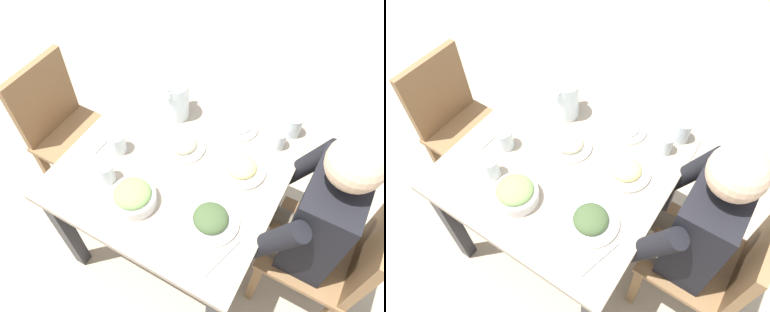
% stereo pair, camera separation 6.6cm
% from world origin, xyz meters
% --- Properties ---
extents(ground_plane, '(8.00, 8.00, 0.00)m').
position_xyz_m(ground_plane, '(0.00, 0.00, 0.00)').
color(ground_plane, tan).
extents(dining_table, '(0.91, 0.91, 0.72)m').
position_xyz_m(dining_table, '(0.00, 0.00, 0.60)').
color(dining_table, gray).
rests_on(dining_table, ground_plane).
extents(chair_near, '(0.40, 0.40, 0.87)m').
position_xyz_m(chair_near, '(0.04, -0.74, 0.49)').
color(chair_near, olive).
rests_on(chair_near, ground_plane).
extents(chair_far, '(0.40, 0.40, 0.87)m').
position_xyz_m(chair_far, '(0.03, 0.74, 0.49)').
color(chair_far, olive).
rests_on(chair_far, ground_plane).
extents(diner_near, '(0.48, 0.53, 1.17)m').
position_xyz_m(diner_near, '(0.04, -0.54, 0.64)').
color(diner_near, black).
rests_on(diner_near, ground_plane).
extents(water_pitcher, '(0.16, 0.12, 0.19)m').
position_xyz_m(water_pitcher, '(0.24, 0.15, 0.81)').
color(water_pitcher, silver).
rests_on(water_pitcher, dining_table).
extents(salad_bowl, '(0.18, 0.18, 0.09)m').
position_xyz_m(salad_bowl, '(-0.26, 0.05, 0.76)').
color(salad_bowl, white).
rests_on(salad_bowl, dining_table).
extents(plate_fries, '(0.21, 0.21, 0.05)m').
position_xyz_m(plate_fries, '(0.09, -0.25, 0.74)').
color(plate_fries, white).
rests_on(plate_fries, dining_table).
extents(plate_dolmas, '(0.22, 0.22, 0.06)m').
position_xyz_m(plate_dolmas, '(-0.19, -0.26, 0.74)').
color(plate_dolmas, white).
rests_on(plate_dolmas, dining_table).
extents(plate_beans, '(0.20, 0.20, 0.06)m').
position_xyz_m(plate_beans, '(0.08, 0.02, 0.74)').
color(plate_beans, white).
rests_on(plate_beans, dining_table).
extents(plate_yoghurt, '(0.18, 0.18, 0.06)m').
position_xyz_m(plate_yoghurt, '(0.30, -0.14, 0.74)').
color(plate_yoghurt, white).
rests_on(plate_yoghurt, dining_table).
extents(water_glass_far_right, '(0.07, 0.07, 0.09)m').
position_xyz_m(water_glass_far_right, '(-0.22, 0.21, 0.77)').
color(water_glass_far_right, silver).
rests_on(water_glass_far_right, dining_table).
extents(water_glass_far_left, '(0.06, 0.06, 0.09)m').
position_xyz_m(water_glass_far_left, '(0.29, -0.34, 0.76)').
color(water_glass_far_left, silver).
rests_on(water_glass_far_left, dining_table).
extents(water_glass_near_right, '(0.07, 0.07, 0.11)m').
position_xyz_m(water_glass_near_right, '(0.39, -0.37, 0.77)').
color(water_glass_near_right, silver).
rests_on(water_glass_near_right, dining_table).
extents(water_glass_near_left, '(0.08, 0.08, 0.10)m').
position_xyz_m(water_glass_near_left, '(-0.08, 0.26, 0.77)').
color(water_glass_near_left, silver).
rests_on(water_glass_near_left, dining_table).
extents(fork_near, '(0.17, 0.03, 0.01)m').
position_xyz_m(fork_near, '(-0.06, 0.35, 0.72)').
color(fork_near, silver).
rests_on(fork_near, dining_table).
extents(knife_near, '(0.18, 0.07, 0.01)m').
position_xyz_m(knife_near, '(-0.29, -0.36, 0.72)').
color(knife_near, silver).
rests_on(knife_near, dining_table).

